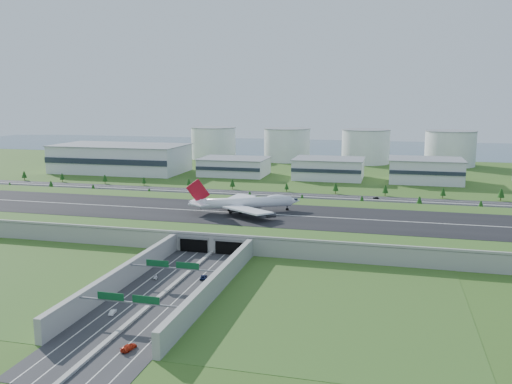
% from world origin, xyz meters
% --- Properties ---
extents(ground, '(1200.00, 1200.00, 0.00)m').
position_xyz_m(ground, '(0.00, 0.00, 0.00)').
color(ground, '#2D4E18').
rests_on(ground, ground).
extents(airfield_deck, '(520.00, 100.00, 9.20)m').
position_xyz_m(airfield_deck, '(0.00, -0.09, 4.12)').
color(airfield_deck, gray).
rests_on(airfield_deck, ground).
extents(underpass_road, '(38.80, 120.40, 8.00)m').
position_xyz_m(underpass_road, '(0.00, -99.42, 3.43)').
color(underpass_road, '#28282B').
rests_on(underpass_road, ground).
extents(sign_gantry_near, '(38.70, 0.70, 9.80)m').
position_xyz_m(sign_gantry_near, '(0.00, -95.04, 6.95)').
color(sign_gantry_near, gray).
rests_on(sign_gantry_near, ground).
extents(sign_gantry_far, '(38.70, 0.70, 9.80)m').
position_xyz_m(sign_gantry_far, '(0.00, -130.04, 6.95)').
color(sign_gantry_far, gray).
rests_on(sign_gantry_far, ground).
extents(north_expressway, '(560.00, 36.00, 0.12)m').
position_xyz_m(north_expressway, '(0.00, 95.00, 0.06)').
color(north_expressway, '#28282B').
rests_on(north_expressway, ground).
extents(tree_row, '(498.69, 48.72, 8.49)m').
position_xyz_m(tree_row, '(27.50, 96.27, 4.74)').
color(tree_row, '#3D2819').
rests_on(tree_row, ground).
extents(hangar_west, '(120.00, 60.00, 25.00)m').
position_xyz_m(hangar_west, '(-170.00, 185.00, 12.50)').
color(hangar_west, silver).
rests_on(hangar_west, ground).
extents(hangar_mid_a, '(58.00, 42.00, 15.00)m').
position_xyz_m(hangar_mid_a, '(-60.00, 190.00, 7.50)').
color(hangar_mid_a, silver).
rests_on(hangar_mid_a, ground).
extents(hangar_mid_b, '(58.00, 42.00, 17.00)m').
position_xyz_m(hangar_mid_b, '(25.00, 190.00, 8.50)').
color(hangar_mid_b, silver).
rests_on(hangar_mid_b, ground).
extents(hangar_mid_c, '(58.00, 42.00, 19.00)m').
position_xyz_m(hangar_mid_c, '(105.00, 190.00, 9.50)').
color(hangar_mid_c, silver).
rests_on(hangar_mid_c, ground).
extents(fuel_tank_a, '(50.00, 50.00, 35.00)m').
position_xyz_m(fuel_tank_a, '(-120.00, 310.00, 17.50)').
color(fuel_tank_a, silver).
rests_on(fuel_tank_a, ground).
extents(fuel_tank_b, '(50.00, 50.00, 35.00)m').
position_xyz_m(fuel_tank_b, '(-35.00, 310.00, 17.50)').
color(fuel_tank_b, silver).
rests_on(fuel_tank_b, ground).
extents(fuel_tank_c, '(50.00, 50.00, 35.00)m').
position_xyz_m(fuel_tank_c, '(50.00, 310.00, 17.50)').
color(fuel_tank_c, silver).
rests_on(fuel_tank_c, ground).
extents(fuel_tank_d, '(50.00, 50.00, 35.00)m').
position_xyz_m(fuel_tank_d, '(135.00, 310.00, 17.50)').
color(fuel_tank_d, silver).
rests_on(fuel_tank_d, ground).
extents(bay_water, '(1200.00, 260.00, 0.06)m').
position_xyz_m(bay_water, '(0.00, 480.00, 0.03)').
color(bay_water, '#345164').
rests_on(bay_water, ground).
extents(boeing_747, '(58.30, 53.75, 19.37)m').
position_xyz_m(boeing_747, '(1.38, 2.51, 13.52)').
color(boeing_747, white).
rests_on(boeing_747, airfield_deck).
extents(car_0, '(2.79, 4.23, 1.34)m').
position_xyz_m(car_0, '(-9.90, -88.96, 0.79)').
color(car_0, silver).
rests_on(car_0, ground).
extents(car_1, '(1.89, 4.21, 1.34)m').
position_xyz_m(car_1, '(-8.80, -124.59, 0.79)').
color(car_1, white).
rests_on(car_1, ground).
extents(car_2, '(3.34, 5.58, 1.45)m').
position_xyz_m(car_2, '(8.30, -84.38, 0.85)').
color(car_2, '#0C1740').
rests_on(car_2, ground).
extents(car_3, '(3.25, 5.95, 1.63)m').
position_xyz_m(car_3, '(8.19, -146.30, 0.94)').
color(car_3, '#B62710').
rests_on(car_3, ground).
extents(car_4, '(4.78, 2.35, 1.57)m').
position_xyz_m(car_4, '(-136.14, 87.52, 0.90)').
color(car_4, slate).
rests_on(car_4, ground).
extents(car_5, '(4.32, 2.52, 1.34)m').
position_xyz_m(car_5, '(67.98, 102.67, 0.79)').
color(car_5, black).
rests_on(car_5, ground).
extents(car_7, '(6.03, 4.07, 1.62)m').
position_xyz_m(car_7, '(-67.33, 101.31, 0.93)').
color(car_7, silver).
rests_on(car_7, ground).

